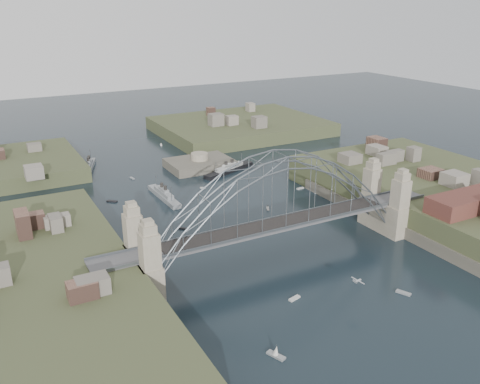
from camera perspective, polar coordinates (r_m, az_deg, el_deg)
name	(u,v)px	position (r m, az deg, el deg)	size (l,w,h in m)	color
ground	(277,257)	(116.96, 4.24, -7.31)	(500.00, 500.00, 0.00)	black
bridge	(279,207)	(111.78, 4.40, -1.71)	(84.00, 13.80, 24.60)	#515053
shore_west	(4,319)	(101.23, -25.07, -12.87)	(50.50, 90.00, 12.00)	#3C4325
shore_east	(452,205)	(152.53, 22.75, -1.32)	(50.50, 90.00, 12.00)	#3C4325
headland_ne	(240,131)	(230.11, 0.03, 6.94)	(70.00, 55.00, 9.50)	#3C4325
fort_island	(200,169)	(179.61, -4.55, 2.62)	(22.00, 16.00, 9.40)	#4F4B3F
wharf_shed	(466,202)	(131.89, 24.14, -1.08)	(20.00, 8.00, 4.00)	#592D26
naval_cruiser_near	(164,195)	(152.00, -8.56, -0.39)	(3.20, 19.99, 5.98)	gray
naval_cruiser_far	(89,166)	(185.65, -16.62, 2.82)	(8.23, 17.49, 5.97)	gray
ocean_liner	(229,169)	(174.55, -1.23, 2.56)	(22.02, 11.28, 5.53)	black
aeroplane	(357,281)	(99.72, 13.06, -9.72)	(1.77, 3.27, 0.47)	silver
small_boat_a	(183,229)	(131.15, -6.44, -4.12)	(1.99, 2.07, 0.45)	beige
small_boat_b	(268,208)	(142.79, 3.14, -1.85)	(1.29, 1.95, 1.43)	beige
small_boat_c	(294,298)	(101.83, 6.15, -11.84)	(2.73, 1.46, 0.45)	beige
small_boat_d	(300,188)	(159.52, 6.81, 0.41)	(2.52, 1.01, 0.45)	beige
small_boat_e	(112,201)	(152.67, -14.21, -1.03)	(2.95, 2.87, 0.45)	beige
small_boat_f	(203,188)	(159.08, -4.22, 0.44)	(1.58, 1.67, 0.45)	beige
small_boat_g	(403,293)	(108.05, 17.93, -10.77)	(2.12, 3.06, 0.45)	beige
small_boat_h	(132,178)	(171.41, -12.06, 1.52)	(1.15, 2.38, 0.45)	beige
small_boat_i	(347,207)	(146.64, 11.94, -1.68)	(2.52, 1.59, 1.43)	beige
small_boat_j	(276,353)	(87.07, 4.08, -17.62)	(2.26, 3.46, 2.38)	beige
small_boat_k	(161,145)	(210.53, -8.87, 5.28)	(1.30, 2.28, 1.43)	beige
small_boat_l	(63,239)	(132.22, -19.30, -5.00)	(1.57, 3.07, 0.45)	beige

